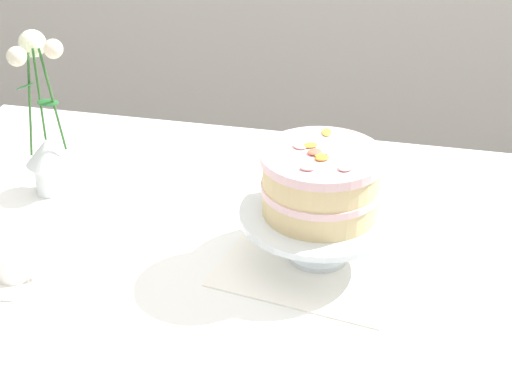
# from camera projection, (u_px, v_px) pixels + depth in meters

# --- Properties ---
(dining_table) EXTENTS (1.40, 1.00, 0.74)m
(dining_table) POSITION_uv_depth(u_px,v_px,m) (213.00, 289.00, 1.59)
(dining_table) COLOR white
(dining_table) RESTS_ON ground
(linen_napkin) EXTENTS (0.37, 0.37, 0.00)m
(linen_napkin) POSITION_uv_depth(u_px,v_px,m) (318.00, 257.00, 1.52)
(linen_napkin) COLOR white
(linen_napkin) RESTS_ON dining_table
(cake_stand) EXTENTS (0.29, 0.29, 0.10)m
(cake_stand) POSITION_uv_depth(u_px,v_px,m) (320.00, 220.00, 1.48)
(cake_stand) COLOR silver
(cake_stand) RESTS_ON linen_napkin
(layer_cake) EXTENTS (0.22, 0.22, 0.12)m
(layer_cake) POSITION_uv_depth(u_px,v_px,m) (321.00, 182.00, 1.44)
(layer_cake) COLOR beige
(layer_cake) RESTS_ON cake_stand
(flower_vase) EXTENTS (0.11, 0.11, 0.34)m
(flower_vase) POSITION_uv_depth(u_px,v_px,m) (45.00, 132.00, 1.67)
(flower_vase) COLOR silver
(flower_vase) RESTS_ON dining_table
(teacup) EXTENTS (0.14, 0.14, 0.05)m
(teacup) POSITION_uv_depth(u_px,v_px,m) (15.00, 269.00, 1.45)
(teacup) COLOR white
(teacup) RESTS_ON dining_table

